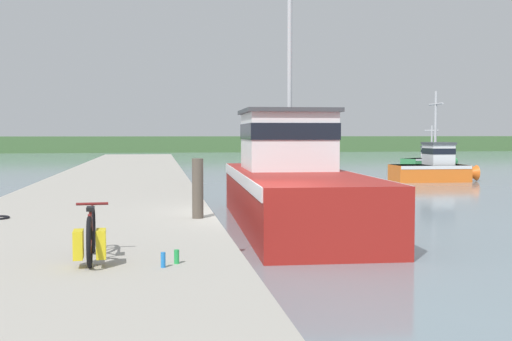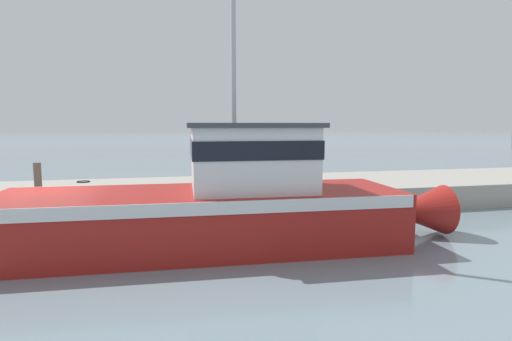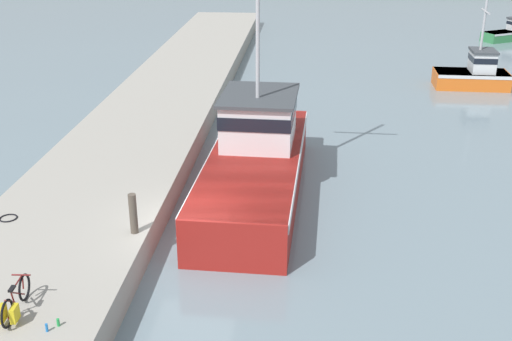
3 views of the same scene
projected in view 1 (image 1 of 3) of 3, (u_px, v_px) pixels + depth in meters
The scene contains 10 objects.
ground_plane at pixel (267, 257), 13.64m from camera, with size 320.00×320.00×0.00m, color gray.
dock_pier at pixel (84, 240), 13.04m from camera, with size 5.31×80.00×0.94m, color #A39E93.
far_shoreline at pixel (375, 144), 95.57m from camera, with size 180.00×5.00×2.23m, color #426638.
fishing_boat_main at pixel (291, 181), 18.68m from camera, with size 3.56×12.58×10.72m.
boat_blue_far at pixel (433, 167), 35.21m from camera, with size 4.80×2.18×4.94m.
boat_green_anchored at pixel (431, 159), 50.67m from camera, with size 5.81×3.94×3.28m.
bicycle_touring at pixel (91, 237), 8.41m from camera, with size 0.48×1.71×0.73m.
mooring_post at pixel (198, 188), 12.78m from camera, with size 0.22×0.22×1.20m, color #51473D.
water_bottle_by_bike at pixel (177, 257), 8.33m from camera, with size 0.07×0.07×0.18m, color green.
water_bottle_on_curb at pixel (163, 260), 8.09m from camera, with size 0.06×0.06×0.19m, color blue.
Camera 1 is at (-2.32, -13.32, 2.63)m, focal length 45.00 mm.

